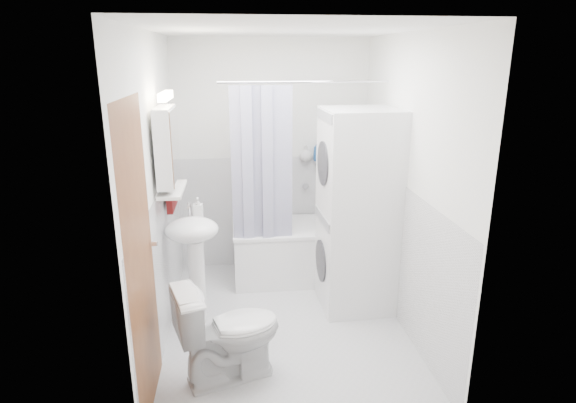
{
  "coord_description": "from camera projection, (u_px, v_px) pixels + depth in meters",
  "views": [
    {
      "loc": [
        -0.39,
        -3.66,
        2.22
      ],
      "look_at": [
        0.04,
        0.15,
        1.05
      ],
      "focal_mm": 30.0,
      "sensor_mm": 36.0,
      "label": 1
    }
  ],
  "objects": [
    {
      "name": "floor",
      "position": [
        285.0,
        323.0,
        4.17
      ],
      "size": [
        2.6,
        2.6,
        0.0
      ],
      "primitive_type": "plane",
      "color": "silver",
      "rests_on": "ground"
    },
    {
      "name": "room_walls",
      "position": [
        285.0,
        154.0,
        3.74
      ],
      "size": [
        2.6,
        2.6,
        2.6
      ],
      "color": "white",
      "rests_on": "ground"
    },
    {
      "name": "wainscot",
      "position": [
        282.0,
        246.0,
        4.27
      ],
      "size": [
        1.98,
        2.58,
        2.58
      ],
      "color": "silver",
      "rests_on": "ground"
    },
    {
      "name": "door",
      "position": [
        154.0,
        244.0,
        3.25
      ],
      "size": [
        0.05,
        2.0,
        2.0
      ],
      "color": "brown",
      "rests_on": "ground"
    },
    {
      "name": "bathtub",
      "position": [
        305.0,
        248.0,
        4.98
      ],
      "size": [
        1.47,
        0.7,
        0.56
      ],
      "color": "white",
      "rests_on": "ground"
    },
    {
      "name": "tub_spout",
      "position": [
        320.0,
        186.0,
        5.15
      ],
      "size": [
        0.04,
        0.12,
        0.04
      ],
      "primitive_type": "cylinder",
      "rotation": [
        1.57,
        0.0,
        0.0
      ],
      "color": "silver",
      "rests_on": "room_walls"
    },
    {
      "name": "curtain_rod",
      "position": [
        312.0,
        82.0,
        4.22
      ],
      "size": [
        1.65,
        0.02,
        0.02
      ],
      "primitive_type": "cylinder",
      "rotation": [
        0.0,
        1.57,
        0.0
      ],
      "color": "silver",
      "rests_on": "room_walls"
    },
    {
      "name": "shower_curtain",
      "position": [
        262.0,
        167.0,
        4.39
      ],
      "size": [
        0.55,
        0.02,
        1.45
      ],
      "color": "#16154B",
      "rests_on": "curtain_rod"
    },
    {
      "name": "sink",
      "position": [
        193.0,
        246.0,
        3.99
      ],
      "size": [
        0.44,
        0.37,
        1.04
      ],
      "color": "white",
      "rests_on": "ground"
    },
    {
      "name": "medicine_cabinet",
      "position": [
        167.0,
        144.0,
        3.71
      ],
      "size": [
        0.13,
        0.5,
        0.71
      ],
      "color": "white",
      "rests_on": "room_walls"
    },
    {
      "name": "shelf",
      "position": [
        172.0,
        190.0,
        3.82
      ],
      "size": [
        0.18,
        0.54,
        0.02
      ],
      "primitive_type": "cube",
      "color": "silver",
      "rests_on": "room_walls"
    },
    {
      "name": "shower_caddy",
      "position": [
        325.0,
        162.0,
        5.07
      ],
      "size": [
        0.22,
        0.06,
        0.02
      ],
      "primitive_type": "cube",
      "color": "silver",
      "rests_on": "room_walls"
    },
    {
      "name": "towel",
      "position": [
        169.0,
        157.0,
        4.04
      ],
      "size": [
        0.07,
        0.37,
        0.88
      ],
      "color": "#5F160C",
      "rests_on": "room_walls"
    },
    {
      "name": "washer_dryer",
      "position": [
        358.0,
        211.0,
        4.25
      ],
      "size": [
        0.67,
        0.66,
        1.8
      ],
      "rotation": [
        0.0,
        0.0,
        0.04
      ],
      "color": "white",
      "rests_on": "ground"
    },
    {
      "name": "toilet",
      "position": [
        229.0,
        332.0,
        3.37
      ],
      "size": [
        0.83,
        0.62,
        0.72
      ],
      "primitive_type": "imported",
      "rotation": [
        0.0,
        0.0,
        1.88
      ],
      "color": "white",
      "rests_on": "ground"
    },
    {
      "name": "soap_pump",
      "position": [
        198.0,
        213.0,
        4.05
      ],
      "size": [
        0.08,
        0.17,
        0.08
      ],
      "primitive_type": "imported",
      "color": "gray",
      "rests_on": "sink"
    },
    {
      "name": "shelf_bottle",
      "position": [
        170.0,
        189.0,
        3.66
      ],
      "size": [
        0.07,
        0.18,
        0.07
      ],
      "primitive_type": "imported",
      "color": "gray",
      "rests_on": "shelf"
    },
    {
      "name": "shelf_cup",
      "position": [
        174.0,
        178.0,
        3.92
      ],
      "size": [
        0.1,
        0.09,
        0.1
      ],
      "primitive_type": "imported",
      "color": "gray",
      "rests_on": "shelf"
    },
    {
      "name": "shampoo_a",
      "position": [
        306.0,
        155.0,
        5.03
      ],
      "size": [
        0.13,
        0.17,
        0.13
      ],
      "primitive_type": "imported",
      "color": "gray",
      "rests_on": "shower_caddy"
    },
    {
      "name": "shampoo_b",
      "position": [
        317.0,
        157.0,
        5.05
      ],
      "size": [
        0.08,
        0.21,
        0.08
      ],
      "primitive_type": "imported",
      "color": "#22518B",
      "rests_on": "shower_caddy"
    }
  ]
}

